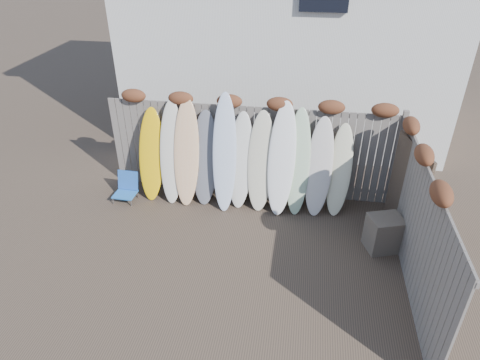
# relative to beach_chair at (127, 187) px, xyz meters

# --- Properties ---
(ground) EXTENTS (80.00, 80.00, 0.00)m
(ground) POSITION_rel_beach_chair_xyz_m (2.55, -1.69, -0.28)
(ground) COLOR #493A2D
(back_fence) EXTENTS (6.05, 0.28, 2.24)m
(back_fence) POSITION_rel_beach_chair_xyz_m (2.61, 0.70, 0.91)
(back_fence) COLOR slate
(back_fence) RESTS_ON ground
(right_fence) EXTENTS (0.28, 4.40, 2.24)m
(right_fence) POSITION_rel_beach_chair_xyz_m (5.54, -1.44, 0.86)
(right_fence) COLOR slate
(right_fence) RESTS_ON ground
(house) EXTENTS (8.50, 5.50, 6.33)m
(house) POSITION_rel_beach_chair_xyz_m (3.05, 4.81, 2.92)
(house) COLOR silver
(house) RESTS_ON ground
(beach_chair) EXTENTS (0.47, 0.50, 0.60)m
(beach_chair) POSITION_rel_beach_chair_xyz_m (0.00, 0.00, 0.00)
(beach_chair) COLOR blue
(beach_chair) RESTS_ON ground
(wooden_crate) EXTENTS (0.70, 0.64, 0.67)m
(wooden_crate) POSITION_rel_beach_chair_xyz_m (5.24, -0.83, 0.06)
(wooden_crate) COLOR brown
(wooden_crate) RESTS_ON ground
(lattice_panel) EXTENTS (0.38, 1.23, 1.89)m
(lattice_panel) POSITION_rel_beach_chair_xyz_m (5.59, -0.34, 0.67)
(lattice_panel) COLOR #2E281C
(lattice_panel) RESTS_ON ground
(surfboard_0) EXTENTS (0.54, 0.69, 1.92)m
(surfboard_0) POSITION_rel_beach_chair_xyz_m (0.53, 0.29, 0.68)
(surfboard_0) COLOR yellow
(surfboard_0) RESTS_ON ground
(surfboard_1) EXTENTS (0.54, 0.77, 2.10)m
(surfboard_1) POSITION_rel_beach_chair_xyz_m (0.98, 0.28, 0.77)
(surfboard_1) COLOR beige
(surfboard_1) RESTS_ON ground
(surfboard_2) EXTENTS (0.57, 0.78, 2.16)m
(surfboard_2) POSITION_rel_beach_chair_xyz_m (1.31, 0.26, 0.80)
(surfboard_2) COLOR tan
(surfboard_2) RESTS_ON ground
(surfboard_3) EXTENTS (0.57, 0.70, 1.93)m
(surfboard_3) POSITION_rel_beach_chair_xyz_m (1.68, 0.31, 0.68)
(surfboard_3) COLOR slate
(surfboard_3) RESTS_ON ground
(surfboard_4) EXTENTS (0.56, 0.86, 2.34)m
(surfboard_4) POSITION_rel_beach_chair_xyz_m (2.12, 0.21, 0.89)
(surfboard_4) COLOR silver
(surfboard_4) RESTS_ON ground
(surfboard_5) EXTENTS (0.52, 0.71, 1.94)m
(surfboard_5) POSITION_rel_beach_chair_xyz_m (2.43, 0.31, 0.69)
(surfboard_5) COLOR silver
(surfboard_5) RESTS_ON ground
(surfboard_6) EXTENTS (0.54, 0.71, 2.00)m
(surfboard_6) POSITION_rel_beach_chair_xyz_m (2.85, 0.28, 0.72)
(surfboard_6) COLOR beige
(surfboard_6) RESTS_ON ground
(surfboard_7) EXTENTS (0.59, 0.81, 2.23)m
(surfboard_7) POSITION_rel_beach_chair_xyz_m (3.27, 0.23, 0.83)
(surfboard_7) COLOR white
(surfboard_7) RESTS_ON ground
(surfboard_8) EXTENTS (0.49, 0.75, 2.10)m
(surfboard_8) POSITION_rel_beach_chair_xyz_m (3.60, 0.28, 0.77)
(surfboard_8) COLOR #B3D1AB
(surfboard_8) RESTS_ON ground
(surfboard_9) EXTENTS (0.57, 0.73, 1.95)m
(surfboard_9) POSITION_rel_beach_chair_xyz_m (4.02, 0.28, 0.70)
(surfboard_9) COLOR silver
(surfboard_9) RESTS_ON ground
(surfboard_10) EXTENTS (0.53, 0.70, 1.83)m
(surfboard_10) POSITION_rel_beach_chair_xyz_m (4.42, 0.32, 0.64)
(surfboard_10) COLOR beige
(surfboard_10) RESTS_ON ground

